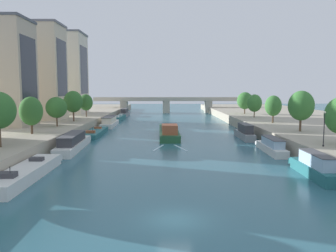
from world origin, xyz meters
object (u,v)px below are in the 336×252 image
barge_midriver (169,131)px  moored_boat_right_lone (314,167)px  tree_left_nearest (73,102)px  bridge_far (166,103)px  moored_boat_right_far (271,146)px  tree_right_far (245,101)px  tree_left_by_lamp (31,111)px  moored_boat_left_upstream (125,113)px  moored_boat_left_near (95,132)px  tree_left_past_mid (86,102)px  moored_boat_left_lone (73,143)px  tree_left_end_of_row (56,108)px  tree_right_third (301,106)px  moored_boat_left_far (110,122)px  tree_right_midway (273,106)px  moored_boat_right_second (245,132)px  moored_boat_left_second (119,118)px  lamppost_right_bank (324,127)px  tree_right_past_mid (255,103)px  moored_boat_left_downstream (26,172)px

barge_midriver → moored_boat_right_lone: (15.35, -32.38, 0.19)m
tree_left_nearest → bridge_far: bearing=70.7°
moored_boat_right_far → tree_right_far: size_ratio=1.76×
tree_left_by_lamp → moored_boat_left_upstream: bearing=83.7°
tree_left_nearest → moored_boat_left_near: bearing=-43.6°
barge_midriver → tree_left_past_mid: bearing=136.8°
moored_boat_left_lone → tree_left_end_of_row: bearing=117.2°
bridge_far → tree_right_third: bearing=-74.0°
moored_boat_left_far → tree_right_midway: size_ratio=2.65×
moored_boat_left_upstream → moored_boat_left_far: bearing=-89.9°
moored_boat_right_second → tree_left_nearest: size_ratio=1.60×
tree_right_midway → moored_boat_left_lone: bearing=-153.2°
moored_boat_left_lone → moored_boat_right_lone: bearing=-28.7°
moored_boat_left_lone → moored_boat_right_lone: moored_boat_right_lone is taller
moored_boat_right_far → tree_right_far: bearing=81.1°
moored_boat_left_second → tree_left_by_lamp: size_ratio=2.36×
moored_boat_left_upstream → moored_boat_right_second: bearing=-61.9°
moored_boat_left_far → lamppost_right_bank: size_ratio=3.51×
barge_midriver → tree_right_midway: 23.27m
moored_boat_left_upstream → lamppost_right_bank: (34.29, -78.17, 3.63)m
moored_boat_left_lone → tree_right_past_mid: size_ratio=2.71×
moored_boat_left_lone → moored_boat_right_second: size_ratio=1.46×
tree_left_by_lamp → tree_right_past_mid: bearing=35.2°
tree_right_midway → barge_midriver: bearing=-171.2°
moored_boat_left_far → tree_right_third: (37.49, -29.24, 5.63)m
moored_boat_right_second → moored_boat_left_second: bearing=126.6°
tree_left_by_lamp → tree_right_third: bearing=3.6°
tree_left_nearest → tree_right_midway: tree_left_nearest is taller
moored_boat_right_lone → lamppost_right_bank: size_ratio=2.30×
moored_boat_right_lone → moored_boat_right_far: 14.06m
moored_boat_right_lone → tree_left_past_mid: bearing=125.0°
moored_boat_right_far → tree_left_nearest: tree_left_nearest is taller
moored_boat_left_lone → tree_right_third: 38.38m
moored_boat_left_second → tree_left_end_of_row: 39.78m
moored_boat_left_upstream → tree_left_by_lamp: size_ratio=2.13×
moored_boat_left_second → tree_right_past_mid: 41.95m
moored_boat_right_lone → moored_boat_left_downstream: bearing=-179.4°
moored_boat_left_second → barge_midriver: bearing=-67.3°
moored_boat_left_near → bridge_far: bearing=77.0°
moored_boat_left_downstream → moored_boat_left_lone: size_ratio=0.97×
barge_midriver → tree_right_midway: (22.45, 3.46, 5.03)m
tree_right_midway → moored_boat_right_second: bearing=-136.4°
moored_boat_left_upstream → tree_right_third: 73.53m
moored_boat_left_near → lamppost_right_bank: lamppost_right_bank is taller
tree_right_midway → moored_boat_right_far: bearing=-108.4°
tree_left_by_lamp → bridge_far: (22.21, 81.69, -1.97)m
moored_boat_left_near → tree_right_past_mid: 41.21m
moored_boat_right_second → moored_boat_left_lone: bearing=-158.7°
bridge_far → tree_right_midway: bearing=-70.7°
barge_midriver → moored_boat_left_second: size_ratio=1.55×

